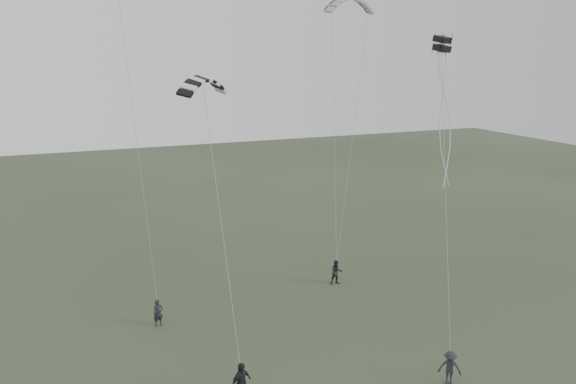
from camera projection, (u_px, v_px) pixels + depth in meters
name	position (u px, v px, depth m)	size (l,w,h in m)	color
ground	(304.00, 364.00, 27.19)	(140.00, 140.00, 0.00)	#323E27
flyer_left	(158.00, 313.00, 30.94)	(0.55, 0.36, 1.51)	black
flyer_right	(336.00, 272.00, 36.59)	(0.79, 0.61, 1.62)	black
flyer_center	(241.00, 383.00, 24.02)	(1.09, 0.45, 1.86)	black
flyer_far	(450.00, 368.00, 25.42)	(1.04, 0.60, 1.61)	#252429
kite_striped	(203.00, 79.00, 26.88)	(3.06, 0.76, 1.20)	black
kite_box	(442.00, 44.00, 28.91)	(0.70, 0.70, 0.74)	black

